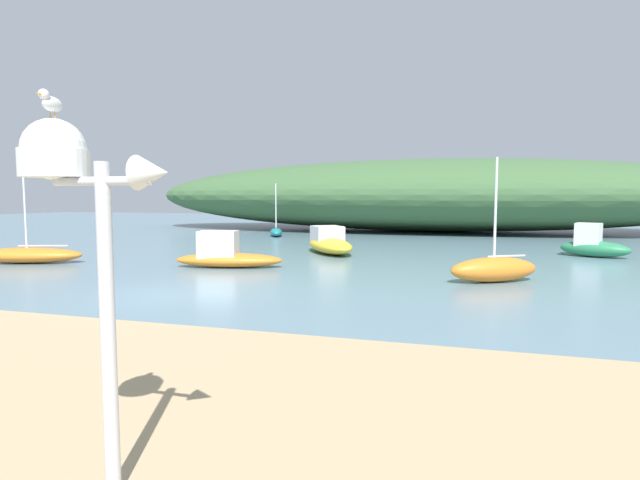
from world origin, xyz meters
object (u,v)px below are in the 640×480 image
(motorboat_far_left, at_px, (329,243))
(sailboat_east_reach, at_px, (494,269))
(motorboat_near_shore, at_px, (593,245))
(seagull_on_radar, at_px, (51,102))
(sailboat_centre_water, at_px, (276,232))
(motorboat_west_reach, at_px, (225,255))
(mast_structure, at_px, (71,185))
(sailboat_by_sandbar, at_px, (27,255))

(motorboat_far_left, distance_m, sailboat_east_reach, 9.44)
(motorboat_near_shore, relative_size, sailboat_east_reach, 0.78)
(seagull_on_radar, height_order, motorboat_near_shore, seagull_on_radar)
(sailboat_centre_water, relative_size, motorboat_far_left, 0.77)
(sailboat_centre_water, bearing_deg, motorboat_west_reach, -75.88)
(mast_structure, bearing_deg, motorboat_near_shore, 68.40)
(seagull_on_radar, distance_m, motorboat_far_left, 19.72)
(mast_structure, height_order, sailboat_centre_water, sailboat_centre_water)
(motorboat_near_shore, bearing_deg, seagull_on_radar, -111.94)
(seagull_on_radar, distance_m, sailboat_east_reach, 13.87)
(sailboat_centre_water, xyz_separation_m, sailboat_east_reach, (13.09, -15.08, 0.11))
(sailboat_by_sandbar, bearing_deg, motorboat_near_shore, 21.33)
(motorboat_near_shore, bearing_deg, motorboat_west_reach, -151.80)
(motorboat_west_reach, xyz_separation_m, motorboat_far_left, (2.45, 5.72, 0.01))
(motorboat_near_shore, height_order, sailboat_east_reach, sailboat_east_reach)
(motorboat_west_reach, bearing_deg, seagull_on_radar, -68.08)
(sailboat_centre_water, bearing_deg, sailboat_by_sandbar, -105.95)
(mast_structure, distance_m, sailboat_east_reach, 13.69)
(mast_structure, bearing_deg, sailboat_by_sandbar, 137.86)
(mast_structure, bearing_deg, seagull_on_radar, -174.53)
(sailboat_east_reach, bearing_deg, mast_structure, -106.56)
(sailboat_centre_water, xyz_separation_m, motorboat_west_reach, (3.64, -14.47, 0.18))
(sailboat_centre_water, xyz_separation_m, motorboat_near_shore, (17.56, -7.01, 0.24))
(motorboat_near_shore, distance_m, sailboat_east_reach, 9.23)
(motorboat_near_shore, xyz_separation_m, motorboat_far_left, (-11.47, -1.74, -0.05))
(motorboat_near_shore, xyz_separation_m, motorboat_west_reach, (-13.92, -7.46, -0.06))
(seagull_on_radar, height_order, motorboat_west_reach, seagull_on_radar)
(seagull_on_radar, height_order, sailboat_east_reach, sailboat_east_reach)
(sailboat_by_sandbar, bearing_deg, sailboat_east_reach, 1.72)
(motorboat_far_left, bearing_deg, mast_structure, -80.70)
(motorboat_far_left, height_order, sailboat_east_reach, sailboat_east_reach)
(mast_structure, relative_size, sailboat_by_sandbar, 0.68)
(sailboat_centre_water, bearing_deg, sailboat_east_reach, -49.04)
(motorboat_west_reach, height_order, sailboat_by_sandbar, sailboat_by_sandbar)
(mast_structure, bearing_deg, sailboat_east_reach, 73.44)
(motorboat_far_left, bearing_deg, motorboat_near_shore, 8.64)
(motorboat_near_shore, bearing_deg, sailboat_by_sandbar, -158.67)
(motorboat_far_left, relative_size, sailboat_by_sandbar, 1.02)
(motorboat_near_shore, distance_m, motorboat_far_left, 11.60)
(seagull_on_radar, distance_m, sailboat_centre_water, 29.63)
(seagull_on_radar, height_order, sailboat_centre_water, sailboat_centre_water)
(seagull_on_radar, distance_m, motorboat_west_reach, 14.89)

